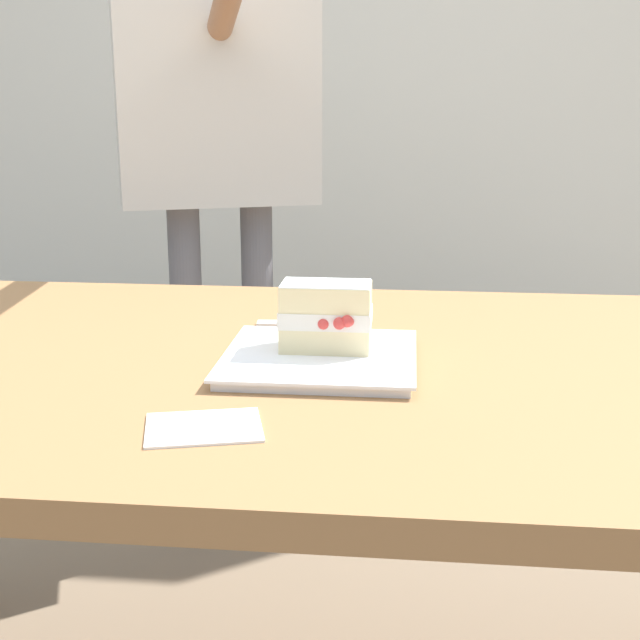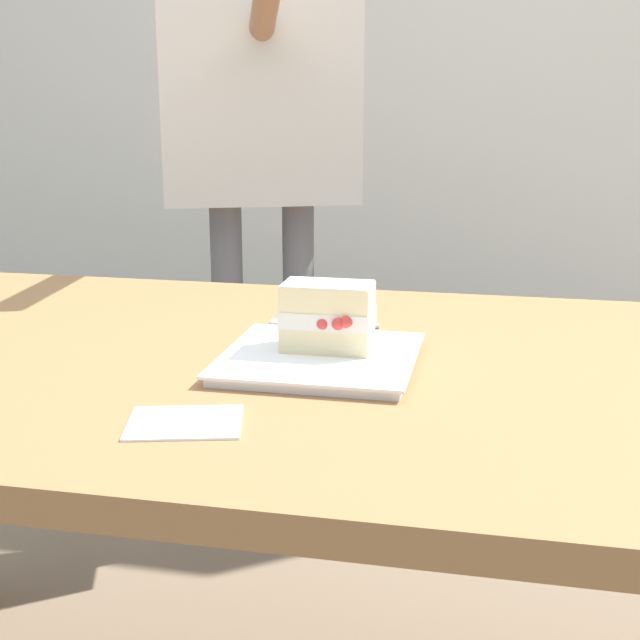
% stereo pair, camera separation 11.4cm
% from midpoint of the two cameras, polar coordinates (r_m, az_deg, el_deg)
% --- Properties ---
extents(patio_table, '(1.68, 0.88, 0.74)m').
position_cam_midpoint_polar(patio_table, '(1.22, -0.52, -6.44)').
color(patio_table, olive).
rests_on(patio_table, ground).
extents(dessert_plate, '(0.26, 0.26, 0.02)m').
position_cam_midpoint_polar(dessert_plate, '(1.16, 2.83, -2.61)').
color(dessert_plate, white).
rests_on(dessert_plate, patio_table).
extents(cake_slice, '(0.12, 0.08, 0.09)m').
position_cam_midpoint_polar(cake_slice, '(1.16, 3.30, 0.16)').
color(cake_slice, beige).
rests_on(cake_slice, dessert_plate).
extents(dessert_fork, '(0.17, 0.03, 0.01)m').
position_cam_midpoint_polar(dessert_fork, '(1.35, 2.20, -0.27)').
color(dessert_fork, silver).
rests_on(dessert_fork, patio_table).
extents(paper_napkin, '(0.15, 0.13, 0.00)m').
position_cam_midpoint_polar(paper_napkin, '(0.96, -5.54, -6.80)').
color(paper_napkin, white).
rests_on(paper_napkin, patio_table).
extents(diner_person, '(0.49, 0.63, 1.65)m').
position_cam_midpoint_polar(diner_person, '(2.06, -2.35, 15.18)').
color(diner_person, slate).
rests_on(diner_person, ground).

